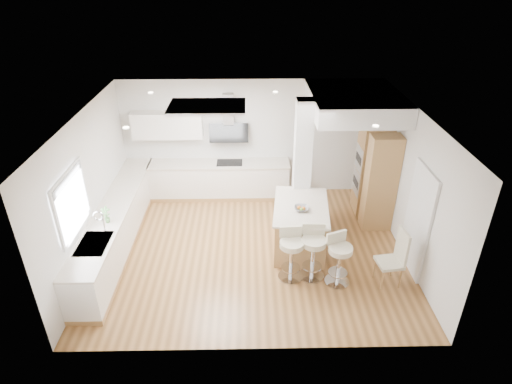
{
  "coord_description": "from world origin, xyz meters",
  "views": [
    {
      "loc": [
        -0.05,
        -6.99,
        5.17
      ],
      "look_at": [
        0.09,
        0.4,
        1.1
      ],
      "focal_mm": 30.0,
      "sensor_mm": 36.0,
      "label": 1
    }
  ],
  "objects_px": {
    "peninsula": "(300,226)",
    "dining_chair": "(396,256)",
    "bar_stool_a": "(291,252)",
    "bar_stool_c": "(339,257)",
    "bar_stool_b": "(313,250)"
  },
  "relations": [
    {
      "from": "bar_stool_c",
      "to": "dining_chair",
      "type": "bearing_deg",
      "value": -23.03
    },
    {
      "from": "peninsula",
      "to": "dining_chair",
      "type": "distance_m",
      "value": 1.91
    },
    {
      "from": "peninsula",
      "to": "bar_stool_c",
      "type": "xyz_separation_m",
      "value": [
        0.56,
        -1.1,
        0.08
      ]
    },
    {
      "from": "bar_stool_a",
      "to": "bar_stool_c",
      "type": "distance_m",
      "value": 0.84
    },
    {
      "from": "bar_stool_a",
      "to": "bar_stool_b",
      "type": "xyz_separation_m",
      "value": [
        0.39,
        0.03,
        0.02
      ]
    },
    {
      "from": "bar_stool_c",
      "to": "dining_chair",
      "type": "height_order",
      "value": "dining_chair"
    },
    {
      "from": "bar_stool_b",
      "to": "bar_stool_a",
      "type": "bearing_deg",
      "value": -173.17
    },
    {
      "from": "bar_stool_a",
      "to": "bar_stool_c",
      "type": "relative_size",
      "value": 1.02
    },
    {
      "from": "bar_stool_c",
      "to": "bar_stool_a",
      "type": "bearing_deg",
      "value": 147.66
    },
    {
      "from": "peninsula",
      "to": "bar_stool_b",
      "type": "distance_m",
      "value": 0.93
    },
    {
      "from": "bar_stool_a",
      "to": "dining_chair",
      "type": "relative_size",
      "value": 0.93
    },
    {
      "from": "bar_stool_a",
      "to": "dining_chair",
      "type": "height_order",
      "value": "dining_chair"
    },
    {
      "from": "peninsula",
      "to": "bar_stool_a",
      "type": "bearing_deg",
      "value": -99.59
    },
    {
      "from": "bar_stool_b",
      "to": "bar_stool_c",
      "type": "distance_m",
      "value": 0.47
    },
    {
      "from": "bar_stool_a",
      "to": "bar_stool_b",
      "type": "distance_m",
      "value": 0.39
    }
  ]
}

